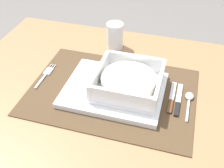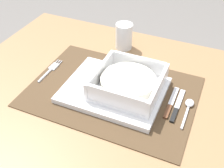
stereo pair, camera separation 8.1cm
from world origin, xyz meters
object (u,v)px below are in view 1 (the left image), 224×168
object	(u,v)px
dining_table	(105,114)
butter_knife	(178,101)
porridge_bowl	(128,82)
fork	(46,74)
bread_knife	(171,99)
spoon	(189,99)
drinking_glass	(115,37)

from	to	relation	value
dining_table	butter_knife	xyz separation A→B (m)	(0.22, -0.00, 0.11)
porridge_bowl	butter_knife	size ratio (longest dim) A/B	1.34
fork	butter_knife	world-z (taller)	butter_knife
porridge_bowl	bread_knife	world-z (taller)	porridge_bowl
spoon	porridge_bowl	bearing A→B (deg)	-178.32
butter_knife	drinking_glass	world-z (taller)	drinking_glass
dining_table	fork	bearing A→B (deg)	176.77
fork	bread_knife	bearing A→B (deg)	-2.42
porridge_bowl	dining_table	bearing A→B (deg)	-178.25
drinking_glass	butter_knife	bearing A→B (deg)	-43.16
dining_table	drinking_glass	bearing A→B (deg)	97.73
dining_table	spoon	distance (m)	0.27
fork	porridge_bowl	bearing A→B (deg)	-3.19
spoon	drinking_glass	size ratio (longest dim) A/B	1.27
bread_knife	drinking_glass	world-z (taller)	drinking_glass
porridge_bowl	bread_knife	distance (m)	0.13
spoon	butter_knife	distance (m)	0.03
dining_table	porridge_bowl	world-z (taller)	porridge_bowl
spoon	bread_knife	xyz separation A→B (m)	(-0.05, -0.01, -0.00)
bread_knife	spoon	bearing A→B (deg)	10.50
dining_table	bread_knife	bearing A→B (deg)	0.97
porridge_bowl	butter_knife	distance (m)	0.15
porridge_bowl	fork	bearing A→B (deg)	178.14
dining_table	spoon	size ratio (longest dim) A/B	7.85
dining_table	bread_knife	world-z (taller)	bread_knife
dining_table	fork	xyz separation A→B (m)	(-0.19, 0.01, 0.11)
fork	butter_knife	bearing A→B (deg)	-3.04
dining_table	porridge_bowl	distance (m)	0.17
fork	spoon	distance (m)	0.44
drinking_glass	dining_table	bearing A→B (deg)	-82.27
fork	spoon	bearing A→B (deg)	-0.91
fork	drinking_glass	world-z (taller)	drinking_glass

